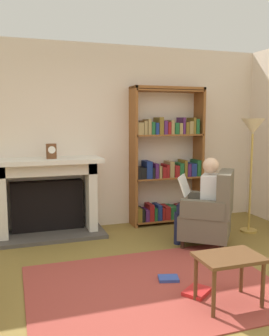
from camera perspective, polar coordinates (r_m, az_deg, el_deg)
The scene contains 11 objects.
ground at distance 3.49m, azimuth 5.03°, elevation -20.07°, with size 14.00×14.00×0.00m, color olive.
back_wall at distance 5.52m, azimuth -5.47°, elevation 4.82°, with size 5.60×0.10×2.70m, color beige.
area_rug at distance 3.73m, azimuth 3.09°, elevation -18.00°, with size 2.40×1.80×0.01m, color #9E3C33.
fireplace at distance 5.25m, azimuth -13.35°, elevation -4.03°, with size 1.51×0.64×1.09m.
mantel_clock at distance 5.06m, azimuth -12.80°, elevation 2.57°, with size 0.14×0.14×0.20m.
bookshelf at distance 5.67m, azimuth 5.08°, elevation 1.10°, with size 1.13×0.32×2.09m.
armchair_reading at distance 4.81m, azimuth 11.77°, elevation -6.90°, with size 0.88×0.88×0.97m.
seated_reader at distance 4.78m, azimuth 10.43°, elevation -4.54°, with size 0.59×0.56×1.14m.
side_table at distance 3.38m, azimuth 14.51°, elevation -14.17°, with size 0.56×0.39×0.45m.
scattered_books at distance 3.71m, azimuth 8.12°, elevation -17.82°, with size 0.41×0.60×0.04m.
floor_lamp at distance 5.40m, azimuth 17.87°, elevation 4.68°, with size 0.32×0.32×1.62m.
Camera 1 is at (-1.25, -2.82, 1.62)m, focal length 39.22 mm.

